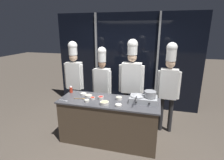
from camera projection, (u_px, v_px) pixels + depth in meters
ground_plane at (109, 140)px, 3.71m from camera, size 24.00×24.00×0.00m
window_wall_back at (126, 62)px, 5.01m from camera, size 4.13×0.09×2.70m
demo_counter at (109, 121)px, 3.58m from camera, size 1.99×0.73×0.90m
portable_stove at (143, 99)px, 3.35m from camera, size 0.52×0.33×0.13m
frying_pan at (137, 95)px, 3.35m from camera, size 0.28×0.49×0.05m
stock_pot at (150, 94)px, 3.28m from camera, size 0.25×0.22×0.12m
squeeze_bottle_chili at (71, 89)px, 3.86m from camera, size 0.06×0.06×0.17m
prep_bowl_chicken at (89, 96)px, 3.64m from camera, size 0.15×0.15×0.04m
prep_bowl_bean_sprouts at (87, 101)px, 3.39m from camera, size 0.10×0.10×0.04m
prep_bowl_chili_flakes at (92, 98)px, 3.51m from camera, size 0.10×0.10×0.04m
prep_bowl_garlic at (84, 94)px, 3.75m from camera, size 0.13×0.13×0.04m
prep_bowl_noodles at (119, 98)px, 3.49m from camera, size 0.12×0.12×0.05m
prep_bowl_rice at (118, 105)px, 3.20m from camera, size 0.13×0.13×0.03m
prep_bowl_bell_pepper at (101, 98)px, 3.52m from camera, size 0.11×0.11×0.05m
prep_bowl_ginger at (104, 103)px, 3.26m from camera, size 0.17×0.17×0.06m
serving_spoon_slotted at (65, 101)px, 3.42m from camera, size 0.21×0.06×0.02m
serving_spoon_solid at (82, 98)px, 3.53m from camera, size 0.23×0.08×0.02m
chef_head at (74, 73)px, 4.30m from camera, size 0.49×0.22×1.99m
chef_sous at (102, 79)px, 4.20m from camera, size 0.48×0.23×1.87m
chef_line at (132, 77)px, 3.96m from camera, size 0.57×0.24×2.06m
chef_pastry at (169, 80)px, 3.72m from camera, size 0.48×0.22×2.01m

